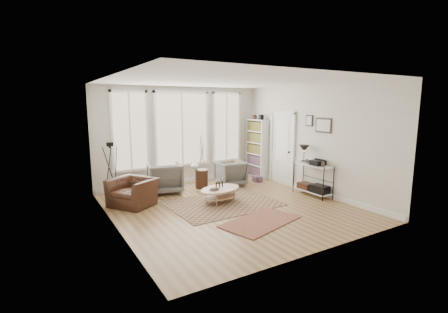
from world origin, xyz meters
TOP-DOWN VIEW (x-y plane):
  - room at (0.02, 0.03)m, footprint 5.50×5.54m
  - bay_window at (0.00, 2.71)m, footprint 4.14×0.12m
  - door at (2.57, 1.15)m, footprint 0.09×1.06m
  - bookcase at (2.44, 2.23)m, footprint 0.31×0.85m
  - low_shelf at (2.38, -0.30)m, footprint 0.38×1.08m
  - wall_art at (2.58, -0.27)m, footprint 0.04×0.88m
  - rug_main at (-0.02, 0.30)m, footprint 2.60×1.99m
  - rug_runner at (0.02, -1.17)m, footprint 1.87×1.36m
  - coffee_table at (-0.03, 0.41)m, footprint 1.29×1.01m
  - armchair_left at (-0.86, 1.97)m, footprint 1.04×1.06m
  - armchair_right at (1.11, 1.75)m, footprint 0.85×0.87m
  - side_table at (0.21, 1.87)m, footprint 0.36×0.36m
  - vase at (0.07, 2.02)m, footprint 0.26×0.26m
  - accent_chair at (-1.92, 1.28)m, footprint 1.32×1.28m
  - tripod_camera at (-2.20, 2.20)m, footprint 0.51×0.51m
  - book_stack_near at (2.05, 1.70)m, footprint 0.26×0.30m
  - book_stack_far at (2.05, 1.64)m, footprint 0.24×0.27m

SIDE VIEW (x-z plane):
  - rug_main at x=-0.02m, z-range 0.00..0.01m
  - rug_runner at x=0.02m, z-range 0.01..0.02m
  - book_stack_far at x=2.05m, z-range 0.00..0.15m
  - book_stack_near at x=2.05m, z-range 0.00..0.17m
  - coffee_table at x=-0.03m, z-range 0.02..0.54m
  - accent_chair at x=-1.92m, z-range 0.00..0.65m
  - armchair_right at x=1.11m, z-range 0.00..0.72m
  - armchair_left at x=-0.86m, z-range 0.00..0.82m
  - low_shelf at x=2.38m, z-range -0.14..1.16m
  - vase at x=0.07m, z-range 0.54..0.78m
  - tripod_camera at x=-2.20m, z-range -0.06..1.38m
  - side_table at x=0.21m, z-range -0.03..1.49m
  - bookcase at x=2.44m, z-range -0.07..1.99m
  - door at x=2.57m, z-range 0.01..2.23m
  - room at x=0.02m, z-range -0.02..2.88m
  - bay_window at x=0.00m, z-range 0.49..2.73m
  - wall_art at x=2.58m, z-range 1.66..2.10m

